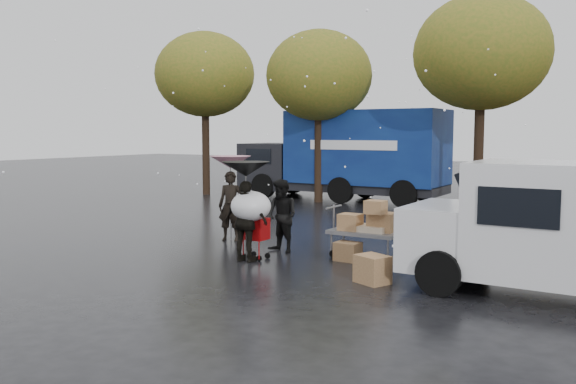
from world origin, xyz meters
The scene contains 14 objects.
ground centered at (0.00, 0.00, 0.00)m, with size 90.00×90.00×0.00m, color black.
person_pink centered at (-1.37, 1.58, 0.86)m, with size 0.63×0.41×1.72m, color black.
person_middle centered at (0.50, 0.98, 0.82)m, with size 0.80×0.62×1.64m, color black.
person_black centered at (0.39, -0.24, 0.84)m, with size 0.99×0.41×1.69m, color black.
umbrella_pink centered at (-1.37, 1.58, 1.94)m, with size 1.01×1.01×2.10m.
umbrella_black centered at (0.39, -0.24, 1.93)m, with size 1.00×1.00×2.08m.
vendor_cart centered at (2.42, 1.39, 0.73)m, with size 1.52×0.80×1.27m.
shopping_cart centered at (0.42, -0.07, 1.06)m, with size 0.84×0.84×1.46m.
white_van centered at (6.45, 0.22, 1.16)m, with size 4.91×2.18×2.20m.
blue_truck centered at (-2.90, 11.19, 1.76)m, with size 8.30×2.60×3.50m.
box_ground_near centered at (3.36, -0.54, 0.25)m, with size 0.56×0.45×0.50m, color brown.
box_ground_far centered at (2.16, 0.94, 0.20)m, with size 0.50×0.39×0.39m, color brown.
yellow_taxi centered at (4.65, 11.42, 0.71)m, with size 1.68×4.17×1.42m, color #F2AC0C.
tree_row centered at (-0.47, 10.00, 5.02)m, with size 21.60×4.40×7.12m.
Camera 1 is at (7.65, -10.41, 2.70)m, focal length 38.00 mm.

